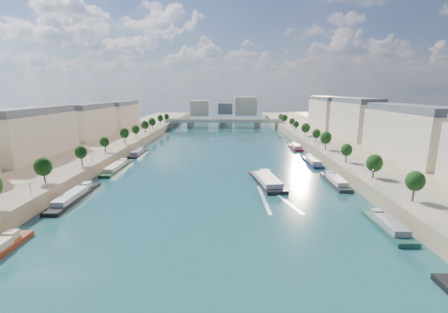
{
  "coord_description": "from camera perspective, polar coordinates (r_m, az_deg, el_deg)",
  "views": [
    {
      "loc": [
        4.86,
        -51.3,
        34.78
      ],
      "look_at": [
        2.58,
        83.2,
        5.0
      ],
      "focal_mm": 24.0,
      "sensor_mm": 36.0,
      "label": 1
    }
  ],
  "objects": [
    {
      "name": "wake",
      "position": [
        100.29,
        9.39,
        -7.97
      ],
      "size": [
        11.71,
        26.03,
        0.04
      ],
      "color": "silver",
      "rests_on": "ground"
    },
    {
      "name": "bridge",
      "position": [
        287.62,
        -0.0,
        6.56
      ],
      "size": [
        112.0,
        12.0,
        8.15
      ],
      "color": "#C1B79E",
      "rests_on": "ground"
    },
    {
      "name": "pave_right",
      "position": [
        162.77,
        19.64,
        1.23
      ],
      "size": [
        14.0,
        520.0,
        0.1
      ],
      "primitive_type": "cube",
      "color": "gray",
      "rests_on": "quay_right"
    },
    {
      "name": "pave_left",
      "position": [
        166.14,
        -20.91,
        1.34
      ],
      "size": [
        14.0,
        520.0,
        0.1
      ],
      "primitive_type": "cube",
      "color": "gray",
      "rests_on": "quay_left"
    },
    {
      "name": "moored_barges_right",
      "position": [
        117.72,
        21.21,
        -5.15
      ],
      "size": [
        5.0,
        166.03,
        3.6
      ],
      "color": "black",
      "rests_on": "ground"
    },
    {
      "name": "moored_barges_left",
      "position": [
        125.23,
        -22.85,
        -4.25
      ],
      "size": [
        5.0,
        125.42,
        3.6
      ],
      "color": "maroon",
      "rests_on": "ground"
    },
    {
      "name": "quay_right",
      "position": [
        168.64,
        24.41,
        0.32
      ],
      "size": [
        44.0,
        520.0,
        5.0
      ],
      "primitive_type": "cube",
      "color": "#9E8460",
      "rests_on": "ground"
    },
    {
      "name": "lamps_right",
      "position": [
        165.61,
        17.69,
        2.51
      ],
      "size": [
        0.36,
        200.36,
        4.28
      ],
      "color": "black",
      "rests_on": "ground"
    },
    {
      "name": "trees_left",
      "position": [
        166.35,
        -20.17,
        3.32
      ],
      "size": [
        4.8,
        268.8,
        8.26
      ],
      "color": "#382B1E",
      "rests_on": "ground"
    },
    {
      "name": "tour_barge",
      "position": [
        115.57,
        8.23,
        -4.64
      ],
      "size": [
        11.94,
        27.88,
        3.73
      ],
      "rotation": [
        0.0,
        0.0,
        0.16
      ],
      "color": "black",
      "rests_on": "ground"
    },
    {
      "name": "ground",
      "position": [
        155.32,
        -0.85,
        -0.46
      ],
      "size": [
        700.0,
        700.0,
        0.0
      ],
      "primitive_type": "plane",
      "color": "#0B2831",
      "rests_on": "ground"
    },
    {
      "name": "lamps_left",
      "position": [
        154.87,
        -20.79,
        1.62
      ],
      "size": [
        0.36,
        200.36,
        4.28
      ],
      "color": "black",
      "rests_on": "ground"
    },
    {
      "name": "buildings_right",
      "position": [
        182.82,
        27.09,
        5.37
      ],
      "size": [
        16.0,
        226.0,
        23.2
      ],
      "color": "#BFAC93",
      "rests_on": "ground"
    },
    {
      "name": "quay_left",
      "position": [
        172.74,
        -25.47,
        0.49
      ],
      "size": [
        44.0,
        520.0,
        5.0
      ],
      "primitive_type": "cube",
      "color": "#9E8460",
      "rests_on": "ground"
    },
    {
      "name": "buildings_left",
      "position": [
        187.29,
        -27.84,
        5.43
      ],
      "size": [
        16.0,
        226.0,
        23.2
      ],
      "color": "#BFAC93",
      "rests_on": "ground"
    },
    {
      "name": "trees_right",
      "position": [
        170.65,
        18.09,
        3.68
      ],
      "size": [
        4.8,
        268.8,
        8.26
      ],
      "color": "#382B1E",
      "rests_on": "ground"
    },
    {
      "name": "skyline",
      "position": [
        371.37,
        0.72,
        9.38
      ],
      "size": [
        79.0,
        42.0,
        22.0
      ],
      "color": "#BFAC93",
      "rests_on": "ground"
    }
  ]
}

